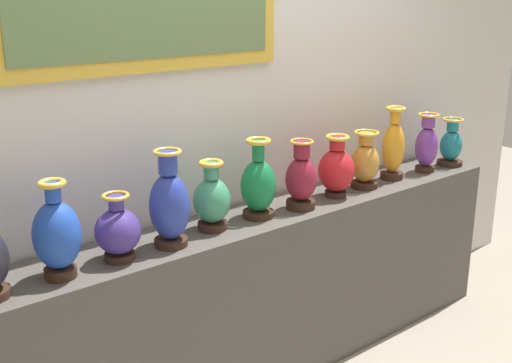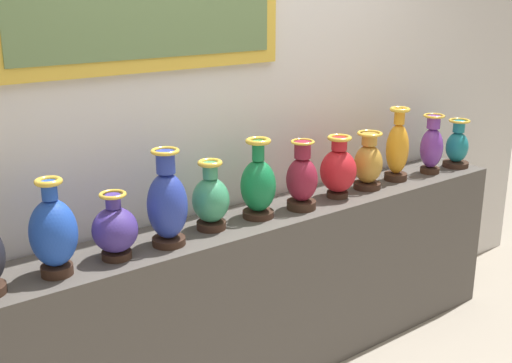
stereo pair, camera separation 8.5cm
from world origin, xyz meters
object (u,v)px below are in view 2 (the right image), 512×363
vase_indigo (115,230)px  vase_emerald (258,185)px  vase_ochre (368,163)px  vase_violet (432,146)px  vase_burgundy (302,180)px  vase_teal (457,147)px  vase_cobalt (167,204)px  vase_sapphire (53,233)px  vase_jade (211,199)px  vase_crimson (338,170)px  vase_amber (397,149)px

vase_indigo → vase_emerald: 0.75m
vase_ochre → vase_violet: 0.52m
vase_burgundy → vase_teal: (1.26, 0.00, -0.03)m
vase_cobalt → vase_burgundy: vase_cobalt is taller
vase_cobalt → vase_teal: 2.02m
vase_sapphire → vase_burgundy: bearing=-0.0°
vase_sapphire → vase_teal: vase_sapphire is taller
vase_jade → vase_teal: size_ratio=1.10×
vase_indigo → vase_burgundy: vase_burgundy is taller
vase_ochre → vase_violet: vase_violet is taller
vase_jade → vase_crimson: vase_crimson is taller
vase_crimson → vase_teal: (0.99, -0.02, -0.02)m
vase_cobalt → vase_crimson: 1.02m
vase_jade → vase_burgundy: bearing=-5.1°
vase_indigo → vase_violet: 2.02m
vase_sapphire → vase_burgundy: 1.24m
vase_cobalt → vase_burgundy: size_ratio=1.21×
vase_cobalt → vase_jade: size_ratio=1.31×
vase_burgundy → vase_indigo: bearing=179.7°
vase_jade → vase_ochre: 1.01m
vase_sapphire → vase_ochre: size_ratio=1.22×
vase_burgundy → vase_ochre: 0.51m
vase_sapphire → vase_amber: bearing=1.2°
vase_cobalt → vase_teal: (2.01, 0.00, -0.06)m
vase_indigo → vase_burgundy: 0.99m
vase_burgundy → vase_ochre: size_ratio=1.10×
vase_jade → vase_violet: bearing=-1.2°
vase_ochre → vase_violet: (0.52, -0.02, 0.02)m
vase_amber → vase_ochre: bearing=-177.4°
vase_teal → vase_jade: bearing=178.6°
vase_emerald → vase_amber: (1.00, 0.01, 0.02)m
vase_indigo → vase_ochre: vase_ochre is taller
vase_jade → vase_burgundy: 0.51m
vase_amber → vase_violet: (0.27, -0.03, -0.02)m
vase_sapphire → vase_indigo: 0.25m
vase_crimson → vase_jade: bearing=178.3°
vase_teal → vase_cobalt: bearing=-179.9°
vase_crimson → vase_violet: vase_violet is taller
vase_jade → vase_burgundy: vase_burgundy is taller
vase_violet → vase_crimson: bearing=179.4°
vase_ochre → vase_teal: 0.76m
vase_violet → vase_sapphire: bearing=-179.7°
vase_amber → vase_jade: bearing=179.8°
vase_emerald → vase_teal: vase_emerald is taller
vase_crimson → vase_violet: size_ratio=0.94×
vase_violet → vase_cobalt: bearing=-179.5°
vase_emerald → vase_ochre: size_ratio=1.22×
vase_sapphire → vase_crimson: (1.51, 0.02, -0.02)m
vase_violet → vase_burgundy: bearing=-179.2°
vase_emerald → vase_jade: bearing=178.1°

